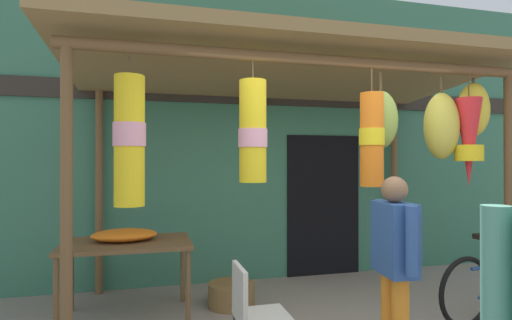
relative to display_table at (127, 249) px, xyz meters
name	(u,v)px	position (x,y,z in m)	size (l,w,h in m)	color
shop_facade	(262,133)	(1.77, 1.14, 1.32)	(9.21, 0.29, 4.08)	#387056
market_stall_canopy	(297,87)	(1.77, -0.28, 1.72)	(4.62, 2.50, 2.80)	brown
display_table	(127,249)	(0.00, 0.00, 0.00)	(1.29, 0.84, 0.79)	brown
flower_heap_on_table	(126,235)	(-0.02, 0.04, 0.14)	(0.67, 0.47, 0.12)	orange
folding_chair	(253,310)	(0.99, -1.42, -0.21)	(0.40, 0.40, 0.84)	beige
wicker_basket_by_table	(231,294)	(1.12, 0.08, -0.59)	(0.52, 0.52, 0.26)	brown
parked_bicycle	(502,284)	(3.77, -0.96, -0.37)	(1.74, 0.44, 0.92)	black
customer_foreground	(394,256)	(2.09, -1.60, 0.17)	(0.26, 0.59, 1.51)	orange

